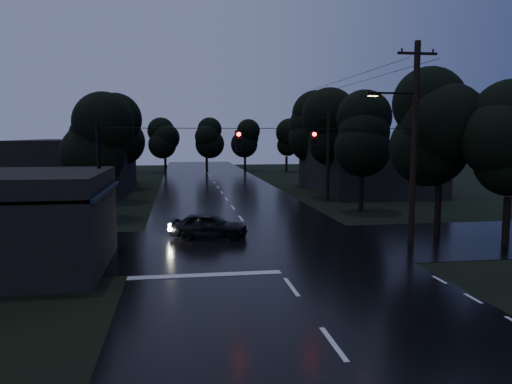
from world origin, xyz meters
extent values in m
plane|color=black|center=(0.00, 0.00, 0.00)|extent=(160.00, 160.00, 0.00)
cube|color=black|center=(0.00, 30.00, 0.00)|extent=(12.00, 120.00, 0.02)
cube|color=black|center=(0.00, 12.00, 0.00)|extent=(60.00, 9.00, 0.02)
cube|color=black|center=(-10.00, 9.00, 3.20)|extent=(6.00, 7.00, 0.12)
cube|color=black|center=(-7.00, 9.00, 3.20)|extent=(0.30, 7.00, 0.15)
cylinder|color=black|center=(-7.20, 6.00, 1.50)|extent=(0.10, 0.10, 3.00)
cylinder|color=black|center=(-7.20, 12.00, 1.50)|extent=(0.10, 0.10, 3.00)
cube|color=#FFC166|center=(-7.05, 7.50, 2.50)|extent=(0.06, 1.60, 0.50)
cube|color=#FFC166|center=(-7.05, 10.20, 2.50)|extent=(0.06, 1.20, 0.50)
cube|color=black|center=(14.00, 34.00, 2.20)|extent=(10.00, 14.00, 4.40)
cube|color=black|center=(-14.00, 40.00, 2.50)|extent=(10.00, 16.00, 5.00)
cylinder|color=black|center=(7.50, 11.00, 5.00)|extent=(0.30, 0.30, 10.00)
cube|color=black|center=(7.50, 11.00, 9.40)|extent=(2.00, 0.12, 0.12)
cylinder|color=black|center=(6.40, 11.00, 7.50)|extent=(2.20, 0.10, 0.10)
cube|color=black|center=(5.30, 11.00, 7.45)|extent=(0.60, 0.25, 0.18)
cube|color=#FFB266|center=(5.30, 11.00, 7.35)|extent=(0.45, 0.18, 0.03)
cylinder|color=black|center=(8.30, 28.00, 3.75)|extent=(0.30, 0.30, 7.50)
cube|color=black|center=(8.30, 28.00, 6.90)|extent=(2.00, 0.12, 0.12)
cylinder|color=black|center=(-7.50, 11.00, 3.00)|extent=(0.18, 0.18, 6.00)
cylinder|color=black|center=(0.00, 11.00, 5.80)|extent=(15.00, 0.03, 0.03)
cube|color=black|center=(-1.20, 11.00, 5.20)|extent=(0.32, 0.25, 1.00)
sphere|color=#FF0C07|center=(-1.20, 10.85, 5.20)|extent=(0.18, 0.18, 0.18)
cube|color=black|center=(2.40, 11.00, 5.20)|extent=(0.32, 0.25, 1.00)
sphere|color=#FF0C07|center=(2.40, 10.85, 5.20)|extent=(0.18, 0.18, 0.18)
cylinder|color=black|center=(10.00, 13.00, 1.40)|extent=(0.36, 0.36, 2.80)
sphere|color=black|center=(10.00, 13.00, 4.80)|extent=(4.48, 4.48, 4.48)
sphere|color=black|center=(10.00, 13.00, 6.00)|extent=(4.48, 4.48, 4.48)
sphere|color=black|center=(10.00, 13.00, 7.20)|extent=(4.48, 4.48, 4.48)
cylinder|color=black|center=(12.00, 10.00, 1.22)|extent=(0.36, 0.36, 2.45)
sphere|color=black|center=(12.00, 10.00, 4.20)|extent=(3.92, 3.92, 3.92)
sphere|color=black|center=(12.00, 10.00, 5.25)|extent=(3.92, 3.92, 3.92)
sphere|color=black|center=(12.00, 10.00, 6.30)|extent=(3.92, 3.92, 3.92)
cylinder|color=black|center=(-9.00, 22.00, 1.22)|extent=(0.36, 0.36, 2.45)
sphere|color=black|center=(-9.00, 22.00, 4.20)|extent=(3.92, 3.92, 3.92)
sphere|color=black|center=(-9.00, 22.00, 5.25)|extent=(3.92, 3.92, 3.92)
sphere|color=black|center=(-9.00, 22.00, 6.30)|extent=(3.92, 3.92, 3.92)
cylinder|color=black|center=(-9.60, 30.00, 1.31)|extent=(0.36, 0.36, 2.62)
sphere|color=black|center=(-9.60, 30.00, 4.50)|extent=(4.20, 4.20, 4.20)
sphere|color=black|center=(-9.60, 30.00, 5.62)|extent=(4.20, 4.20, 4.20)
sphere|color=black|center=(-9.60, 30.00, 6.75)|extent=(4.20, 4.20, 4.20)
cylinder|color=black|center=(-10.20, 40.00, 1.40)|extent=(0.36, 0.36, 2.80)
sphere|color=black|center=(-10.20, 40.00, 4.80)|extent=(4.48, 4.48, 4.48)
sphere|color=black|center=(-10.20, 40.00, 6.00)|extent=(4.48, 4.48, 4.48)
sphere|color=black|center=(-10.20, 40.00, 7.20)|extent=(4.48, 4.48, 4.48)
cylinder|color=black|center=(9.00, 22.00, 1.31)|extent=(0.36, 0.36, 2.62)
sphere|color=black|center=(9.00, 22.00, 4.50)|extent=(4.20, 4.20, 4.20)
sphere|color=black|center=(9.00, 22.00, 5.62)|extent=(4.20, 4.20, 4.20)
sphere|color=black|center=(9.00, 22.00, 6.75)|extent=(4.20, 4.20, 4.20)
cylinder|color=black|center=(9.60, 30.00, 1.40)|extent=(0.36, 0.36, 2.80)
sphere|color=black|center=(9.60, 30.00, 4.80)|extent=(4.48, 4.48, 4.48)
sphere|color=black|center=(9.60, 30.00, 6.00)|extent=(4.48, 4.48, 4.48)
sphere|color=black|center=(9.60, 30.00, 7.20)|extent=(4.48, 4.48, 4.48)
cylinder|color=black|center=(10.20, 40.00, 1.49)|extent=(0.36, 0.36, 2.97)
sphere|color=black|center=(10.20, 40.00, 5.10)|extent=(4.76, 4.76, 4.76)
sphere|color=black|center=(10.20, 40.00, 6.38)|extent=(4.76, 4.76, 4.76)
sphere|color=black|center=(10.20, 40.00, 7.65)|extent=(4.76, 4.76, 4.76)
imported|color=black|center=(-2.42, 14.14, 0.70)|extent=(4.33, 2.41, 1.39)
camera|label=1|loc=(-3.93, -12.14, 5.50)|focal=35.00mm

